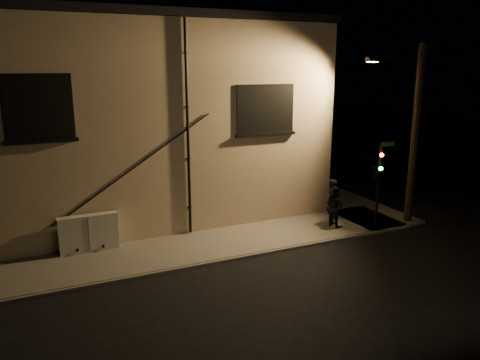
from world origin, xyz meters
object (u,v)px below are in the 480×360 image
utility_cabinet (89,233)px  traffic_signal (377,171)px  pedestrian_b (335,206)px  streetlamp_pole (413,132)px  pedestrian_a (333,201)px

utility_cabinet → traffic_signal: size_ratio=0.59×
pedestrian_b → traffic_signal: (1.54, -0.70, 1.52)m
streetlamp_pole → pedestrian_b: bearing=167.5°
traffic_signal → pedestrian_b: bearing=155.5°
pedestrian_a → pedestrian_b: bearing=168.7°
utility_cabinet → traffic_signal: traffic_signal is taller
utility_cabinet → pedestrian_a: pedestrian_a is taller
utility_cabinet → traffic_signal: bearing=-11.0°
traffic_signal → pedestrian_a: bearing=142.4°
pedestrian_b → traffic_signal: bearing=-131.5°
pedestrian_a → traffic_signal: size_ratio=0.55×
utility_cabinet → traffic_signal: (11.33, -2.20, 1.70)m
utility_cabinet → pedestrian_a: bearing=-6.5°
traffic_signal → utility_cabinet: bearing=169.0°
traffic_signal → streetlamp_pole: bearing=-0.7°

